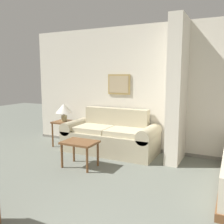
{
  "coord_description": "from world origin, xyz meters",
  "views": [
    {
      "loc": [
        0.92,
        -0.67,
        1.58
      ],
      "look_at": [
        -0.66,
        2.56,
        1.05
      ],
      "focal_mm": 40.0,
      "sensor_mm": 36.0,
      "label": 1
    }
  ],
  "objects": [
    {
      "name": "wall_back",
      "position": [
        -0.0,
        4.32,
        1.29
      ],
      "size": [
        7.03,
        0.16,
        2.6
      ],
      "color": "silver",
      "rests_on": "ground_plane"
    },
    {
      "name": "wall_partition_pillar",
      "position": [
        0.0,
        3.89,
        1.3
      ],
      "size": [
        0.24,
        0.75,
        2.6
      ],
      "color": "silver",
      "rests_on": "ground_plane"
    },
    {
      "name": "couch",
      "position": [
        -1.32,
        3.84,
        0.32
      ],
      "size": [
        1.95,
        0.84,
        0.88
      ],
      "color": "#B7AD8E",
      "rests_on": "ground_plane"
    },
    {
      "name": "coffee_table",
      "position": [
        -1.41,
        2.83,
        0.38
      ],
      "size": [
        0.59,
        0.43,
        0.45
      ],
      "color": "brown",
      "rests_on": "ground_plane"
    },
    {
      "name": "side_table",
      "position": [
        -2.45,
        3.78,
        0.47
      ],
      "size": [
        0.43,
        0.43,
        0.57
      ],
      "color": "brown",
      "rests_on": "ground_plane"
    },
    {
      "name": "table_lamp",
      "position": [
        -2.45,
        3.78,
        0.84
      ],
      "size": [
        0.36,
        0.36,
        0.4
      ],
      "color": "tan",
      "rests_on": "side_table"
    }
  ]
}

